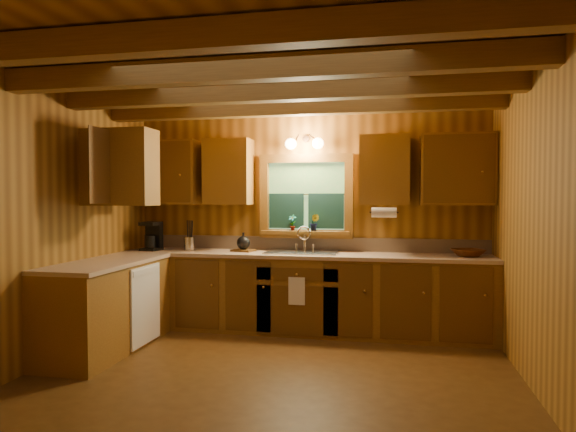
% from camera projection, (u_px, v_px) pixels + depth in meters
% --- Properties ---
extents(room, '(4.20, 4.20, 4.20)m').
position_uv_depth(room, '(269.00, 225.00, 4.21)').
color(room, '#533514').
rests_on(room, ground).
extents(ceiling_beams, '(4.20, 2.54, 0.18)m').
position_uv_depth(ceiling_beams, '(268.00, 81.00, 4.17)').
color(ceiling_beams, brown).
rests_on(ceiling_beams, room).
extents(base_cabinets, '(4.20, 2.22, 0.86)m').
position_uv_depth(base_cabinets, '(253.00, 297.00, 5.60)').
color(base_cabinets, brown).
rests_on(base_cabinets, ground).
extents(countertop, '(4.20, 2.24, 0.04)m').
position_uv_depth(countertop, '(254.00, 257.00, 5.58)').
color(countertop, tan).
rests_on(countertop, base_cabinets).
extents(backsplash, '(4.20, 0.02, 0.16)m').
position_uv_depth(backsplash, '(306.00, 244.00, 6.07)').
color(backsplash, tan).
rests_on(backsplash, room).
extents(dishwasher_panel, '(0.02, 0.60, 0.80)m').
position_uv_depth(dishwasher_panel, '(146.00, 305.00, 5.20)').
color(dishwasher_panel, white).
rests_on(dishwasher_panel, base_cabinets).
extents(upper_cabinets, '(4.19, 1.77, 0.78)m').
position_uv_depth(upper_cabinets, '(250.00, 170.00, 5.70)').
color(upper_cabinets, brown).
rests_on(upper_cabinets, room).
extents(window, '(1.12, 0.08, 1.00)m').
position_uv_depth(window, '(306.00, 198.00, 6.03)').
color(window, brown).
rests_on(window, room).
extents(window_sill, '(1.06, 0.14, 0.04)m').
position_uv_depth(window_sill, '(305.00, 232.00, 6.00)').
color(window_sill, brown).
rests_on(window_sill, room).
extents(wall_sconce, '(0.45, 0.21, 0.17)m').
position_uv_depth(wall_sconce, '(304.00, 143.00, 5.89)').
color(wall_sconce, black).
rests_on(wall_sconce, room).
extents(paper_towel_roll, '(0.27, 0.11, 0.11)m').
position_uv_depth(paper_towel_roll, '(384.00, 212.00, 5.52)').
color(paper_towel_roll, white).
rests_on(paper_towel_roll, upper_cabinets).
extents(dish_towel, '(0.18, 0.01, 0.30)m').
position_uv_depth(dish_towel, '(297.00, 291.00, 5.47)').
color(dish_towel, white).
rests_on(dish_towel, base_cabinets).
extents(sink, '(0.82, 0.48, 0.43)m').
position_uv_depth(sink, '(302.00, 257.00, 5.79)').
color(sink, silver).
rests_on(sink, countertop).
extents(coffee_maker, '(0.19, 0.25, 0.34)m').
position_uv_depth(coffee_maker, '(152.00, 236.00, 6.09)').
color(coffee_maker, black).
rests_on(coffee_maker, countertop).
extents(utensil_crock, '(0.13, 0.13, 0.36)m').
position_uv_depth(utensil_crock, '(189.00, 243.00, 6.08)').
color(utensil_crock, silver).
rests_on(utensil_crock, countertop).
extents(cutting_board, '(0.29, 0.24, 0.02)m').
position_uv_depth(cutting_board, '(243.00, 250.00, 5.95)').
color(cutting_board, '#583712').
rests_on(cutting_board, countertop).
extents(teakettle, '(0.16, 0.16, 0.20)m').
position_uv_depth(teakettle, '(243.00, 243.00, 5.95)').
color(teakettle, black).
rests_on(teakettle, cutting_board).
extents(wicker_basket, '(0.42, 0.42, 0.08)m').
position_uv_depth(wicker_basket, '(468.00, 253.00, 5.42)').
color(wicker_basket, '#48230C').
rests_on(wicker_basket, countertop).
extents(potted_plant_left, '(0.11, 0.09, 0.19)m').
position_uv_depth(potted_plant_left, '(292.00, 223.00, 6.02)').
color(potted_plant_left, '#583712').
rests_on(potted_plant_left, window_sill).
extents(potted_plant_right, '(0.12, 0.10, 0.20)m').
position_uv_depth(potted_plant_right, '(314.00, 222.00, 5.97)').
color(potted_plant_right, '#583712').
rests_on(potted_plant_right, window_sill).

